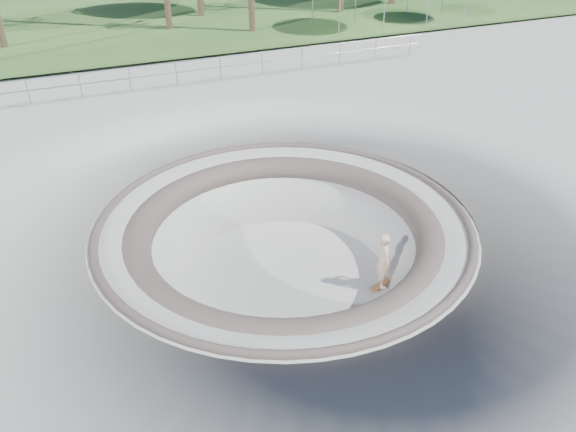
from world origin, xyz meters
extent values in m
plane|color=#A9A9A3|center=(0.00, 0.00, 0.00)|extent=(180.00, 180.00, 0.00)
torus|color=#A9A9A3|center=(0.00, 0.00, -2.00)|extent=(14.00, 14.00, 4.00)
cylinder|color=#A9A9A3|center=(0.00, 0.00, -1.95)|extent=(6.60, 6.60, 0.10)
torus|color=#514841|center=(0.00, 0.00, -0.02)|extent=(10.24, 10.24, 0.24)
torus|color=#514841|center=(0.00, 0.00, -0.45)|extent=(8.91, 8.91, 0.81)
ellipsoid|color=olive|center=(8.00, 60.00, -7.87)|extent=(61.60, 44.00, 28.60)
cylinder|color=gray|center=(0.00, 12.00, 1.17)|extent=(25.00, 0.05, 0.05)
cylinder|color=gray|center=(0.00, 12.00, 0.72)|extent=(25.00, 0.05, 0.05)
cube|color=olive|center=(2.35, -1.52, -1.83)|extent=(0.83, 0.45, 0.02)
cylinder|color=#A0A0A5|center=(2.35, -1.52, -1.86)|extent=(0.08, 0.17, 0.03)
cylinder|color=#A0A0A5|center=(2.35, -1.52, -1.86)|extent=(0.08, 0.17, 0.03)
cylinder|color=silver|center=(2.35, -1.52, -1.87)|extent=(0.07, 0.05, 0.06)
cylinder|color=silver|center=(2.35, -1.52, -1.87)|extent=(0.07, 0.05, 0.06)
cylinder|color=silver|center=(2.35, -1.52, -1.87)|extent=(0.07, 0.05, 0.06)
cylinder|color=silver|center=(2.35, -1.52, -1.87)|extent=(0.07, 0.05, 0.06)
imported|color=#D4AB89|center=(2.35, -1.52, -0.98)|extent=(0.55, 0.70, 1.67)
cylinder|color=gray|center=(10.16, 16.49, 1.47)|extent=(0.06, 0.06, 2.37)
cylinder|color=gray|center=(13.18, 16.49, 1.47)|extent=(0.06, 0.06, 2.37)
cylinder|color=gray|center=(10.16, 19.51, 1.47)|extent=(0.06, 0.06, 2.37)
cylinder|color=gray|center=(13.18, 19.51, 1.47)|extent=(0.06, 0.06, 2.37)
cylinder|color=gray|center=(16.61, 16.73, 1.28)|extent=(0.06, 0.06, 1.99)
cylinder|color=gray|center=(19.14, 16.73, 1.28)|extent=(0.06, 0.06, 1.99)
cylinder|color=gray|center=(16.61, 19.27, 1.28)|extent=(0.06, 0.06, 1.99)
camera|label=1|loc=(-5.02, -11.97, 8.10)|focal=35.00mm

